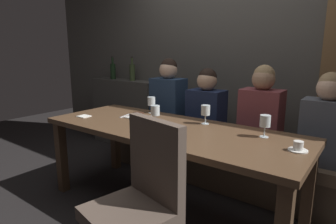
{
  "coord_description": "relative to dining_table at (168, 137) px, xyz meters",
  "views": [
    {
      "loc": [
        1.34,
        -1.8,
        1.36
      ],
      "look_at": [
        -0.07,
        0.1,
        0.84
      ],
      "focal_mm": 30.17,
      "sensor_mm": 36.0,
      "label": 1
    }
  ],
  "objects": [
    {
      "name": "wine_bottle_dark_red",
      "position": [
        -1.75,
        1.02,
        0.42
      ],
      "size": [
        0.08,
        0.08,
        0.33
      ],
      "color": "black",
      "rests_on": "back_counter"
    },
    {
      "name": "dining_table",
      "position": [
        0.0,
        0.0,
        0.0
      ],
      "size": [
        2.2,
        0.84,
        0.74
      ],
      "color": "#493422",
      "rests_on": "ground"
    },
    {
      "name": "wine_bottle_pale_label",
      "position": [
        -1.38,
        1.03,
        0.42
      ],
      "size": [
        0.08,
        0.08,
        0.33
      ],
      "color": "#384728",
      "rests_on": "back_counter"
    },
    {
      "name": "banquette_bench",
      "position": [
        0.0,
        0.7,
        -0.42
      ],
      "size": [
        2.5,
        0.44,
        0.45
      ],
      "color": "#4A3C2E",
      "rests_on": "ground"
    },
    {
      "name": "chair_near_side",
      "position": [
        0.34,
        -0.72,
        -0.09
      ],
      "size": [
        0.52,
        0.52,
        0.98
      ],
      "color": "brown",
      "rests_on": "ground"
    },
    {
      "name": "diner_redhead",
      "position": [
        -0.52,
        0.7,
        0.19
      ],
      "size": [
        0.36,
        0.24,
        0.83
      ],
      "color": "navy",
      "rests_on": "banquette_bench"
    },
    {
      "name": "diner_bearded",
      "position": [
        -0.03,
        0.68,
        0.15
      ],
      "size": [
        0.36,
        0.24,
        0.74
      ],
      "color": "#192342",
      "rests_on": "banquette_bench"
    },
    {
      "name": "dessert_plate",
      "position": [
        -0.43,
        0.1,
        0.1
      ],
      "size": [
        0.19,
        0.19,
        0.05
      ],
      "color": "white",
      "rests_on": "dining_table"
    },
    {
      "name": "wine_glass_near_left",
      "position": [
        0.2,
        0.27,
        0.2
      ],
      "size": [
        0.08,
        0.08,
        0.16
      ],
      "color": "silver",
      "rests_on": "dining_table"
    },
    {
      "name": "folded_napkin",
      "position": [
        -0.87,
        -0.18,
        0.09
      ],
      "size": [
        0.11,
        0.1,
        0.01
      ],
      "primitive_type": "cube",
      "rotation": [
        0.0,
        0.0,
        0.02
      ],
      "color": "silver",
      "rests_on": "dining_table"
    },
    {
      "name": "back_counter",
      "position": [
        -1.55,
        1.04,
        -0.18
      ],
      "size": [
        1.1,
        0.28,
        0.95
      ],
      "primitive_type": "cube",
      "color": "#413E3A",
      "rests_on": "ground"
    },
    {
      "name": "diner_near_end",
      "position": [
        1.05,
        0.7,
        0.15
      ],
      "size": [
        0.36,
        0.24,
        0.75
      ],
      "color": "#4C515B",
      "rests_on": "banquette_bench"
    },
    {
      "name": "espresso_cup",
      "position": [
        0.99,
        0.03,
        0.11
      ],
      "size": [
        0.12,
        0.12,
        0.06
      ],
      "color": "white",
      "rests_on": "dining_table"
    },
    {
      "name": "wine_glass_far_right",
      "position": [
        0.73,
        0.19,
        0.2
      ],
      "size": [
        0.08,
        0.08,
        0.16
      ],
      "color": "silver",
      "rests_on": "dining_table"
    },
    {
      "name": "wine_glass_near_right",
      "position": [
        -0.14,
        0.01,
        0.2
      ],
      "size": [
        0.08,
        0.08,
        0.16
      ],
      "color": "silver",
      "rests_on": "dining_table"
    },
    {
      "name": "ground",
      "position": [
        0.0,
        0.0,
        -0.65
      ],
      "size": [
        9.0,
        9.0,
        0.0
      ],
      "primitive_type": "plane",
      "color": "black"
    },
    {
      "name": "diner_far_end",
      "position": [
        0.53,
        0.7,
        0.17
      ],
      "size": [
        0.36,
        0.24,
        0.79
      ],
      "color": "brown",
      "rests_on": "banquette_bench"
    },
    {
      "name": "fork_on_table",
      "position": [
        -0.57,
        0.07,
        0.09
      ],
      "size": [
        0.05,
        0.17,
        0.01
      ],
      "primitive_type": "cube",
      "rotation": [
        0.0,
        0.0,
        0.22
      ],
      "color": "silver",
      "rests_on": "dining_table"
    },
    {
      "name": "back_wall_tiled",
      "position": [
        0.0,
        1.22,
        0.85
      ],
      "size": [
        6.0,
        0.12,
        3.0
      ],
      "primitive_type": "cube",
      "color": "#4C4944",
      "rests_on": "ground"
    },
    {
      "name": "wine_glass_end_right",
      "position": [
        -0.45,
        0.33,
        0.2
      ],
      "size": [
        0.08,
        0.08,
        0.16
      ],
      "color": "silver",
      "rests_on": "dining_table"
    }
  ]
}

